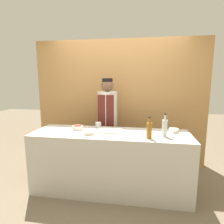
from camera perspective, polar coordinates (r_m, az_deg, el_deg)
ground_plane at (r=3.11m, az=-0.43°, el=-22.35°), size 14.00×14.00×0.00m
cabinet_wall at (r=3.71m, az=2.19°, el=2.77°), size 3.29×0.18×2.40m
counter at (r=2.89m, az=-0.44°, el=-14.82°), size 2.28×0.70×0.89m
sauce_bowl_yellow at (r=2.89m, az=18.26°, el=-5.26°), size 0.14×0.14×0.06m
sauce_bowl_red at (r=2.94m, az=-10.44°, el=-4.66°), size 0.16×0.16×0.06m
sauce_bowl_orange at (r=2.67m, az=-7.03°, el=-6.18°), size 0.16×0.16×0.05m
cutting_board at (r=2.79m, az=-0.79°, el=-5.78°), size 0.36×0.24×0.02m
bottle_clear at (r=2.62m, az=15.72°, el=-4.57°), size 0.07×0.07×0.32m
bottle_amber at (r=2.50m, az=11.27°, el=-5.37°), size 0.07×0.07×0.29m
cup_steel at (r=3.01m, az=-4.18°, el=-3.94°), size 0.09×0.09×0.09m
chef_center at (r=3.36m, az=-1.38°, el=-2.87°), size 0.34×0.34×1.68m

